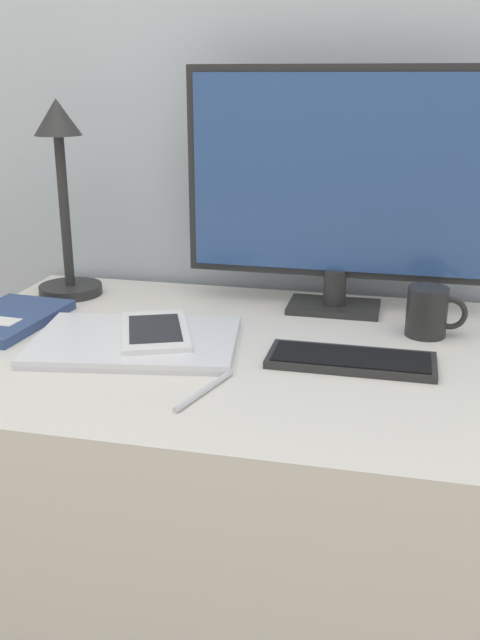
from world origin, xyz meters
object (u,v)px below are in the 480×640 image
monitor (339,184)px  ereader (155,331)px  laptop (136,341)px  coffee_mug (428,312)px  desk_lamp (62,185)px  pen (205,390)px  notebook (7,319)px  keyboard (351,360)px

monitor → ereader: bearing=-137.9°
laptop → coffee_mug: (0.48, 0.17, 0.04)m
monitor → desk_lamp: size_ratio=1.48×
monitor → coffee_mug: bearing=-32.5°
ereader → pen: size_ratio=1.55×
monitor → notebook: 0.66m
notebook → monitor: bearing=21.0°
laptop → ereader: ereader is taller
keyboard → coffee_mug: 0.20m
ereader → notebook: size_ratio=0.91×
desk_lamp → pen: (0.41, -0.41, -0.22)m
laptop → notebook: (-0.27, 0.05, 0.00)m
laptop → desk_lamp: bearing=133.5°
laptop → ereader: 0.04m
keyboard → coffee_mug: (0.12, 0.16, 0.04)m
ereader → pen: (0.14, -0.18, -0.02)m
monitor → ereader: monitor is taller
notebook → pen: 0.49m
keyboard → notebook: (-0.63, 0.05, 0.00)m
ereader → desk_lamp: size_ratio=0.57×
keyboard → desk_lamp: size_ratio=0.67×
coffee_mug → desk_lamp: bearing=172.8°
ereader → desk_lamp: 0.41m
notebook → keyboard: bearing=-4.6°
laptop → desk_lamp: size_ratio=0.95×
keyboard → ereader: bearing=176.4°
notebook → pen: notebook is taller
laptop → desk_lamp: desk_lamp is taller
ereader → coffee_mug: bearing=17.3°
ereader → desk_lamp: desk_lamp is taller
laptop → notebook: notebook is taller
laptop → ereader: bearing=42.8°
monitor → laptop: bearing=-137.8°
monitor → keyboard: size_ratio=2.20×
ereader → coffee_mug: 0.48m
monitor → pen: monitor is taller
keyboard → notebook: 0.64m
monitor → desk_lamp: bearing=-177.9°
monitor → pen: (-0.14, -0.43, -0.24)m
desk_lamp → notebook: size_ratio=1.59×
coffee_mug → keyboard: bearing=-126.2°
desk_lamp → coffee_mug: bearing=-7.2°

